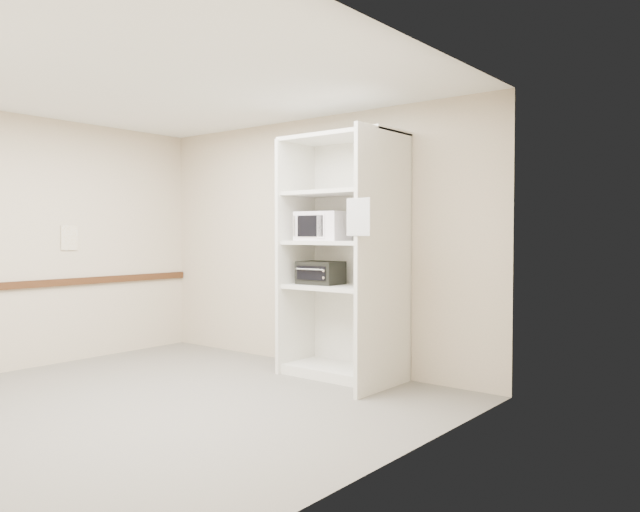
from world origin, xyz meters
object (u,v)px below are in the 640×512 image
Objects in this scene: microwave at (323,226)px; toaster_oven_upper at (375,231)px; toaster_oven_lower at (321,273)px; shelving_unit at (346,265)px.

toaster_oven_upper is (0.63, -0.00, -0.05)m from microwave.
shelving_unit is at bearing -3.87° from toaster_oven_lower.
shelving_unit is 5.69× the size of toaster_oven_lower.
toaster_oven_lower is (-0.33, 0.01, -0.09)m from shelving_unit.
microwave is 1.43× the size of toaster_oven_upper.
shelving_unit reaches higher than toaster_oven_upper.
toaster_oven_upper is at bearing -6.35° from microwave.
shelving_unit reaches higher than microwave.
toaster_oven_upper is 0.81× the size of toaster_oven_lower.
shelving_unit is at bearing -177.48° from toaster_oven_upper.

